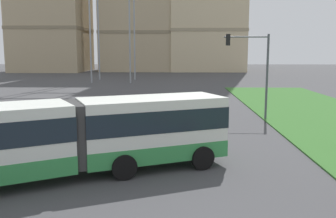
# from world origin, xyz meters

# --- Properties ---
(articulated_bus) EXTENTS (11.62, 7.52, 3.00)m
(articulated_bus) POSITION_xyz_m (-3.59, 9.30, 1.65)
(articulated_bus) COLOR silver
(articulated_bus) RESTS_ON ground
(traffic_light_far_right) EXTENTS (3.22, 0.28, 6.10)m
(traffic_light_far_right) POSITION_xyz_m (5.39, 22.00, 4.15)
(traffic_light_far_right) COLOR #474C51
(traffic_light_far_right) RESTS_ON ground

